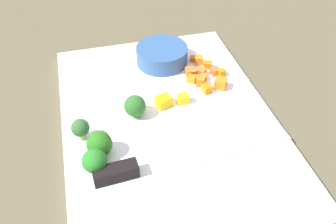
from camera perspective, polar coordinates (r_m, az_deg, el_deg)
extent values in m
plane|color=brown|center=(0.58, 0.00, -1.60)|extent=(4.00, 4.00, 0.00)
cube|color=white|center=(0.58, 0.00, -1.17)|extent=(0.47, 0.33, 0.01)
cylinder|color=#31588E|center=(0.68, -0.96, 9.05)|extent=(0.10, 0.10, 0.03)
cube|color=silver|center=(0.54, 11.42, -5.15)|extent=(0.04, 0.16, 0.00)
cube|color=black|center=(0.49, -8.30, -9.52)|extent=(0.02, 0.06, 0.02)
cube|color=orange|center=(0.63, 5.18, 4.84)|extent=(0.02, 0.02, 0.02)
cube|color=orange|center=(0.65, 5.69, 5.53)|extent=(0.02, 0.02, 0.01)
cube|color=orange|center=(0.69, 3.96, 8.43)|extent=(0.01, 0.01, 0.01)
cube|color=orange|center=(0.68, 6.37, 7.45)|extent=(0.02, 0.02, 0.01)
cube|color=orange|center=(0.63, 8.35, 4.52)|extent=(0.03, 0.03, 0.02)
cube|color=orange|center=(0.64, 3.79, 5.28)|extent=(0.02, 0.02, 0.01)
cube|color=orange|center=(0.66, 5.30, 6.38)|extent=(0.02, 0.02, 0.01)
cube|color=orange|center=(0.66, 7.56, 6.39)|extent=(0.02, 0.02, 0.01)
cube|color=orange|center=(0.65, 3.49, 6.34)|extent=(0.02, 0.02, 0.01)
cube|color=orange|center=(0.69, 4.94, 8.24)|extent=(0.02, 0.02, 0.02)
cube|color=orange|center=(0.64, 4.81, 5.30)|extent=(0.01, 0.02, 0.01)
cube|color=orange|center=(0.66, 8.52, 6.18)|extent=(0.01, 0.02, 0.01)
cube|color=orange|center=(0.62, 6.12, 3.70)|extent=(0.02, 0.02, 0.01)
cube|color=yellow|center=(0.59, 2.42, 2.12)|extent=(0.02, 0.02, 0.02)
cube|color=yellow|center=(0.59, -0.69, 1.72)|extent=(0.03, 0.03, 0.02)
cylinder|color=#8DBE54|center=(0.57, -5.19, -0.12)|extent=(0.01, 0.01, 0.01)
sphere|color=#2C6727|center=(0.56, -5.28, 0.97)|extent=(0.03, 0.03, 0.03)
cylinder|color=#94B05F|center=(0.55, -13.51, -3.59)|extent=(0.01, 0.01, 0.02)
sphere|color=#31642D|center=(0.54, -13.76, -2.46)|extent=(0.03, 0.03, 0.03)
cylinder|color=#84BA65|center=(0.52, -10.62, -6.15)|extent=(0.01, 0.01, 0.01)
sphere|color=#296F1C|center=(0.51, -10.83, -5.03)|extent=(0.04, 0.04, 0.04)
cylinder|color=#86AD59|center=(0.50, -11.35, -8.78)|extent=(0.01, 0.01, 0.01)
sphere|color=#277C28|center=(0.49, -11.60, -7.63)|extent=(0.03, 0.03, 0.03)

